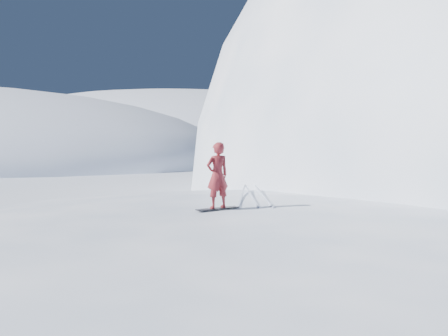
% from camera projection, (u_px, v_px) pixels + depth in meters
% --- Properties ---
extents(ground, '(400.00, 400.00, 0.00)m').
position_uv_depth(ground, '(268.00, 326.00, 10.23)').
color(ground, white).
rests_on(ground, ground).
extents(near_ridge, '(36.00, 28.00, 4.80)m').
position_uv_depth(near_ridge, '(310.00, 286.00, 12.99)').
color(near_ridge, white).
rests_on(near_ridge, ground).
extents(far_ridge_c, '(140.00, 90.00, 36.00)m').
position_uv_depth(far_ridge_c, '(162.00, 154.00, 125.48)').
color(far_ridge_c, white).
rests_on(far_ridge_c, ground).
extents(wind_bumps, '(16.00, 14.40, 1.00)m').
position_uv_depth(wind_bumps, '(255.00, 293.00, 12.41)').
color(wind_bumps, white).
rests_on(wind_bumps, ground).
extents(snowboard, '(1.14, 1.04, 0.02)m').
position_uv_depth(snowboard, '(217.00, 208.00, 12.42)').
color(snowboard, black).
rests_on(snowboard, near_ridge).
extents(snowboarder, '(0.81, 0.79, 1.87)m').
position_uv_depth(snowboarder, '(217.00, 175.00, 12.36)').
color(snowboarder, maroon).
rests_on(snowboarder, snowboard).
extents(board_tracks, '(1.71, 5.97, 0.04)m').
position_uv_depth(board_tracks, '(252.00, 194.00, 15.63)').
color(board_tracks, silver).
rests_on(board_tracks, ground).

